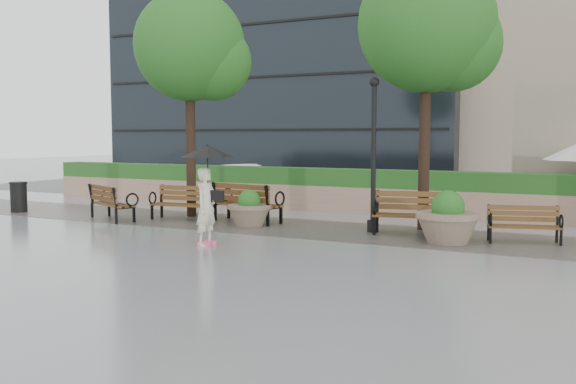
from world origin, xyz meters
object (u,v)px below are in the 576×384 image
at_px(bench_1, 182,210).
at_px(car_left, 174,178).
at_px(planter_left, 249,212).
at_px(planter_right, 448,223).
at_px(lamppost, 373,165).
at_px(trash_bin, 19,198).
at_px(pedestrian, 207,185).
at_px(bench_3, 414,222).
at_px(bench_2, 247,211).
at_px(bench_0, 112,210).
at_px(car_right, 247,181).
at_px(bench_4, 524,232).

bearing_deg(bench_1, car_left, 123.42).
relative_size(planter_left, planter_right, 0.82).
relative_size(bench_1, lamppost, 0.49).
bearing_deg(trash_bin, pedestrian, -15.14).
distance_m(trash_bin, car_left, 7.87).
relative_size(bench_3, car_left, 0.50).
bearing_deg(trash_bin, bench_3, 5.04).
bearing_deg(planter_left, trash_bin, -175.54).
bearing_deg(lamppost, pedestrian, -126.60).
distance_m(planter_right, lamppost, 2.50).
bearing_deg(bench_2, planter_left, 135.93).
bearing_deg(planter_left, pedestrian, -76.52).
bearing_deg(bench_2, car_left, -31.28).
bearing_deg(trash_bin, lamppost, 5.45).
xyz_separation_m(car_left, pedestrian, (8.72, -10.24, 0.73)).
distance_m(bench_0, planter_left, 4.16).
bearing_deg(bench_2, bench_0, 30.22).
bearing_deg(planter_left, bench_1, 175.89).
distance_m(bench_0, car_right, 7.88).
distance_m(planter_left, pedestrian, 3.23).
distance_m(bench_2, planter_right, 5.83).
bearing_deg(bench_3, lamppost, 168.37).
relative_size(planter_right, lamppost, 0.37).
height_order(bench_0, car_left, car_left).
height_order(bench_1, lamppost, lamppost).
bearing_deg(bench_0, bench_2, -134.93).
xyz_separation_m(planter_left, planter_right, (5.33, -0.34, 0.08)).
height_order(bench_0, planter_right, planter_right).
xyz_separation_m(car_left, car_right, (3.64, -0.12, 0.03)).
xyz_separation_m(bench_1, car_right, (-2.05, 6.95, 0.35)).
relative_size(bench_1, trash_bin, 2.06).
relative_size(bench_4, planter_right, 1.16).
bearing_deg(bench_4, trash_bin, 168.14).
bearing_deg(bench_0, bench_4, -148.98).
xyz_separation_m(bench_0, bench_4, (10.93, 1.18, -0.05)).
xyz_separation_m(bench_2, pedestrian, (1.15, -3.59, 1.00)).
bearing_deg(lamppost, bench_0, -170.67).
bearing_deg(bench_4, bench_3, 163.20).
bearing_deg(pedestrian, planter_right, -59.49).
distance_m(lamppost, car_left, 13.21).
relative_size(trash_bin, car_left, 0.22).
height_order(bench_3, car_right, car_right).
bearing_deg(lamppost, bench_1, -177.05).
relative_size(bench_0, planter_right, 1.39).
relative_size(planter_right, car_right, 0.37).
xyz_separation_m(bench_2, car_left, (-7.57, 6.65, 0.28)).
bearing_deg(bench_3, bench_0, 176.12).
height_order(bench_0, pedestrian, pedestrian).
distance_m(bench_3, bench_4, 2.51).
bearing_deg(planter_right, pedestrian, -149.99).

